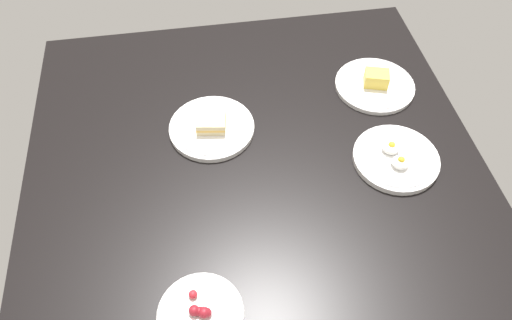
{
  "coord_description": "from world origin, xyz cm",
  "views": [
    {
      "loc": [
        -68.93,
        11.13,
        95.05
      ],
      "look_at": [
        0.0,
        0.0,
        6.0
      ],
      "focal_mm": 33.73,
      "sensor_mm": 36.0,
      "label": 1
    }
  ],
  "objects_px": {
    "plate_sandwich": "(212,127)",
    "plate_cheese": "(375,84)",
    "bowl_berries": "(201,317)",
    "plate_eggs": "(396,158)"
  },
  "relations": [
    {
      "from": "plate_sandwich",
      "to": "plate_cheese",
      "type": "bearing_deg",
      "value": -79.45
    },
    {
      "from": "plate_eggs",
      "to": "plate_cheese",
      "type": "bearing_deg",
      "value": -6.66
    },
    {
      "from": "plate_cheese",
      "to": "plate_eggs",
      "type": "xyz_separation_m",
      "value": [
        -0.25,
        0.03,
        -0.0
      ]
    },
    {
      "from": "bowl_berries",
      "to": "plate_sandwich",
      "type": "height_order",
      "value": "bowl_berries"
    },
    {
      "from": "plate_sandwich",
      "to": "bowl_berries",
      "type": "bearing_deg",
      "value": 172.0
    },
    {
      "from": "bowl_berries",
      "to": "plate_cheese",
      "type": "bearing_deg",
      "value": -42.46
    },
    {
      "from": "plate_cheese",
      "to": "bowl_berries",
      "type": "distance_m",
      "value": 0.77
    },
    {
      "from": "plate_eggs",
      "to": "plate_sandwich",
      "type": "distance_m",
      "value": 0.46
    },
    {
      "from": "bowl_berries",
      "to": "plate_sandwich",
      "type": "xyz_separation_m",
      "value": [
        0.49,
        -0.07,
        -0.02
      ]
    },
    {
      "from": "plate_cheese",
      "to": "bowl_berries",
      "type": "relative_size",
      "value": 1.33
    }
  ]
}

